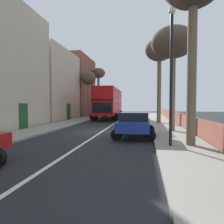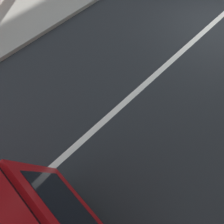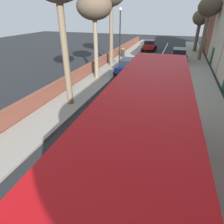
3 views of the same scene
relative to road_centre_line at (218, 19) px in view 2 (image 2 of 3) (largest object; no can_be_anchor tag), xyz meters
The scene contains 2 objects.
ground_plane 0.00m from the road_centre_line, ahead, with size 84.00×84.00×0.00m, color black.
road_centre_line is the anchor object (origin of this frame).
Camera 2 is at (-1.15, 6.24, 4.06)m, focal length 26.24 mm.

